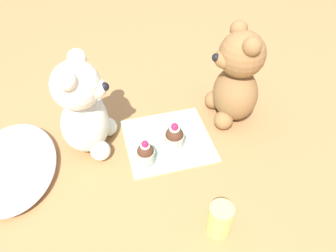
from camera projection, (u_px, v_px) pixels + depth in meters
ground_plane at (168, 141)px, 0.89m from camera, size 4.00×4.00×0.00m
knitted_placemat at (168, 140)px, 0.89m from camera, size 0.21×0.23×0.01m
tulle_cloth at (12, 165)px, 0.80m from camera, size 0.30×0.21×0.04m
teddy_bear_cream at (83, 109)px, 0.79m from camera, size 0.16×0.16×0.27m
teddy_bear_tan at (236, 79)px, 0.87m from camera, size 0.14×0.14×0.27m
cupcake_near_cream_bear at (146, 153)px, 0.82m from camera, size 0.05×0.05×0.07m
saucer_plate at (174, 145)px, 0.87m from camera, size 0.07×0.07×0.01m
cupcake_near_tan_bear at (174, 137)px, 0.85m from camera, size 0.05×0.05×0.08m
juice_glass at (220, 219)px, 0.68m from camera, size 0.05×0.05×0.08m
teaspoon at (99, 100)px, 1.01m from camera, size 0.11×0.03×0.01m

